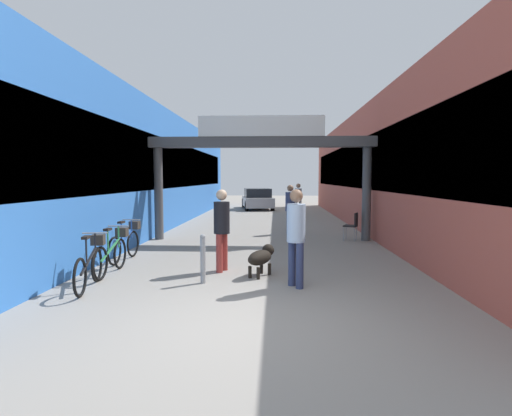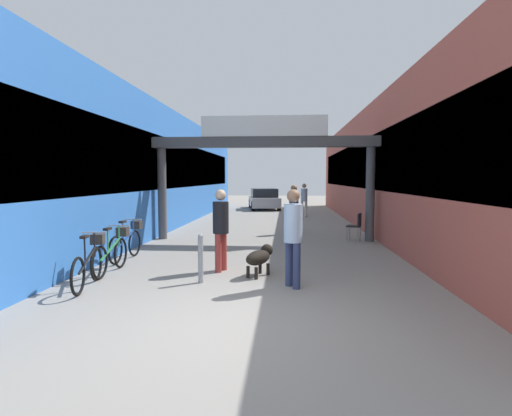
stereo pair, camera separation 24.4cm
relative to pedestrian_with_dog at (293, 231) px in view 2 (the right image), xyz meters
name	(u,v)px [view 2 (the right image)]	position (x,y,z in m)	size (l,w,h in m)	color
ground_plane	(235,323)	(-0.83, -1.86, -1.04)	(80.00, 80.00, 0.00)	gray
storefront_left	(147,171)	(-5.92, 9.14, 1.26)	(3.00, 26.00, 4.60)	blue
storefront_right	(396,170)	(4.26, 9.14, 1.26)	(3.00, 26.00, 4.60)	#B25142
arcade_sign_gateway	(264,153)	(-0.83, 5.54, 1.74)	(7.40, 0.47, 3.95)	#4C4C4F
pedestrian_with_dog	(293,231)	(0.00, 0.00, 0.00)	(0.47, 0.47, 1.80)	navy
pedestrian_companion	(221,224)	(-1.52, 1.17, -0.03)	(0.43, 0.43, 1.76)	#99332D
pedestrian_carrying_crate	(294,206)	(0.15, 7.07, -0.03)	(0.46, 0.46, 1.75)	navy
pedestrian_elderly_walking	(304,198)	(0.80, 13.38, -0.05)	(0.46, 0.46, 1.72)	silver
dog_on_leash	(260,257)	(-0.66, 0.83, -0.65)	(0.66, 0.87, 0.62)	black
bicycle_black_nearest	(89,263)	(-3.76, -0.19, -0.60)	(0.47, 1.67, 0.98)	black
bicycle_green_second	(113,252)	(-3.80, 0.91, -0.60)	(0.46, 1.69, 0.98)	black
bicycle_blue_third	(127,242)	(-4.02, 2.23, -0.60)	(0.46, 1.69, 0.98)	black
bollard_post_metal	(201,258)	(-1.75, 0.19, -0.56)	(0.10, 0.10, 0.94)	gray
cafe_chair_black_nearer	(356,224)	(2.10, 5.56, -0.50)	(0.52, 0.52, 0.89)	gray
parked_car_silver	(264,199)	(-1.54, 18.39, -0.40)	(2.30, 4.21, 1.33)	#99999E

